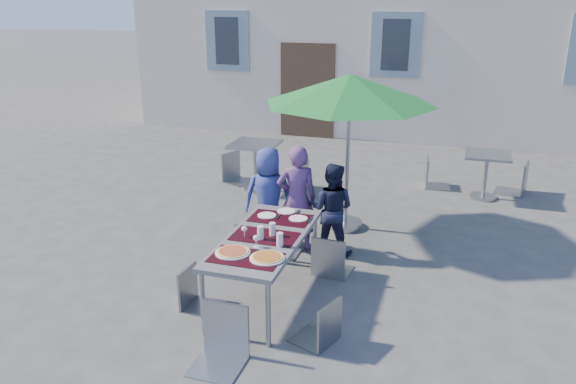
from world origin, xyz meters
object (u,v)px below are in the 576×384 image
(chair_1, at_px, (282,220))
(chair_2, at_px, (331,232))
(cafe_table_0, at_px, (255,156))
(chair_5, at_px, (220,302))
(pizza_near_left, at_px, (233,252))
(patio_umbrella, at_px, (350,91))
(child_1, at_px, (297,199))
(bg_chair_r_1, at_px, (521,158))
(bg_chair_l_0, at_px, (234,150))
(bg_chair_l_1, at_px, (434,156))
(dining_table, at_px, (265,241))
(child_2, at_px, (332,209))
(cafe_table_1, at_px, (486,167))
(chair_3, at_px, (194,266))
(bg_chair_r_0, at_px, (298,158))
(child_0, at_px, (269,197))
(chair_0, at_px, (251,220))
(chair_4, at_px, (322,296))
(pizza_near_right, at_px, (267,257))

(chair_1, relative_size, chair_2, 0.91)
(cafe_table_0, bearing_deg, chair_5, -73.13)
(pizza_near_left, relative_size, patio_umbrella, 0.15)
(pizza_near_left, height_order, child_1, child_1)
(cafe_table_0, relative_size, bg_chair_r_1, 0.79)
(bg_chair_l_0, bearing_deg, bg_chair_l_1, 12.31)
(bg_chair_l_0, height_order, bg_chair_r_1, bg_chair_r_1)
(patio_umbrella, xyz_separation_m, bg_chair_l_0, (-2.38, 1.54, -1.41))
(child_1, bearing_deg, bg_chair_r_1, -152.87)
(patio_umbrella, xyz_separation_m, cafe_table_0, (-1.85, 1.21, -1.39))
(dining_table, height_order, pizza_near_left, pizza_near_left)
(child_2, relative_size, bg_chair_l_0, 1.23)
(chair_2, height_order, cafe_table_0, chair_2)
(chair_2, height_order, cafe_table_1, chair_2)
(child_2, distance_m, cafe_table_1, 3.45)
(child_1, relative_size, bg_chair_l_0, 1.43)
(chair_3, xyz_separation_m, cafe_table_0, (-0.76, 3.89, 0.12))
(chair_3, xyz_separation_m, patio_umbrella, (1.09, 2.68, 1.51))
(chair_1, distance_m, bg_chair_r_0, 2.79)
(child_0, xyz_separation_m, chair_0, (-0.10, -0.42, -0.19))
(child_1, xyz_separation_m, child_2, (0.45, 0.04, -0.10))
(chair_3, relative_size, chair_4, 0.96)
(chair_4, bearing_deg, chair_2, 99.65)
(child_1, bearing_deg, cafe_table_0, -78.16)
(chair_3, bearing_deg, bg_chair_r_0, 90.91)
(bg_chair_l_0, distance_m, bg_chair_l_1, 3.55)
(dining_table, relative_size, bg_chair_l_1, 1.92)
(cafe_table_0, bearing_deg, bg_chair_r_1, 14.78)
(chair_5, bearing_deg, bg_chair_r_0, 98.34)
(bg_chair_r_0, bearing_deg, bg_chair_l_0, 178.06)
(bg_chair_l_1, relative_size, bg_chair_r_1, 0.91)
(chair_2, height_order, bg_chair_l_1, bg_chair_l_1)
(bg_chair_r_0, bearing_deg, bg_chair_l_1, 19.53)
(patio_umbrella, bearing_deg, chair_3, -112.18)
(child_2, relative_size, chair_4, 1.39)
(child_0, xyz_separation_m, child_2, (0.87, -0.03, -0.06))
(chair_4, height_order, cafe_table_1, chair_4)
(pizza_near_left, distance_m, chair_2, 1.47)
(pizza_near_left, relative_size, chair_4, 0.40)
(bg_chair_l_0, xyz_separation_m, bg_chair_r_0, (1.22, -0.04, -0.04))
(chair_0, relative_size, bg_chair_l_0, 0.85)
(patio_umbrella, bearing_deg, child_2, -90.40)
(chair_0, distance_m, bg_chair_r_0, 2.80)
(chair_0, relative_size, cafe_table_0, 1.01)
(chair_0, distance_m, chair_5, 2.26)
(child_0, height_order, chair_3, child_0)
(pizza_near_right, relative_size, patio_umbrella, 0.15)
(pizza_near_left, height_order, bg_chair_r_1, bg_chair_r_1)
(cafe_table_0, xyz_separation_m, cafe_table_1, (3.81, 0.72, -0.07))
(pizza_near_left, bearing_deg, cafe_table_0, 107.50)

